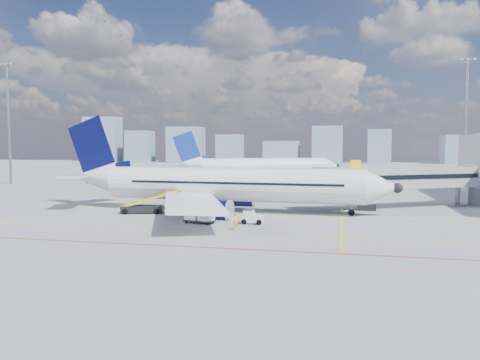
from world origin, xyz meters
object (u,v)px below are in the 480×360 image
Objects in this scene: second_aircraft at (258,167)px; belt_loader at (143,207)px; main_aircraft at (218,185)px; cargo_dolly at (200,214)px; baggage_tug at (251,217)px; ramp_worker at (236,221)px.

belt_loader is (-3.40, -57.81, -2.50)m from second_aircraft.
cargo_dolly is (0.58, -9.42, -2.28)m from main_aircraft.
main_aircraft is 6.10× the size of belt_loader.
second_aircraft is 11.43× the size of cargo_dolly.
main_aircraft is 10.65m from baggage_tug.
belt_loader is at bearing 160.96° from cargo_dolly.
main_aircraft is 9.71m from cargo_dolly.
second_aircraft is at bearing 97.83° from main_aircraft.
second_aircraft is 66.96m from ramp_worker.
second_aircraft reaches higher than baggage_tug.
baggage_tug is 1.36× the size of ramp_worker.
main_aircraft is at bearing 125.54° from baggage_tug.
belt_loader is at bearing -117.40° from second_aircraft.
cargo_dolly is 5.26m from ramp_worker.
main_aircraft reaches higher than belt_loader.
cargo_dolly is (5.32, -63.41, -2.28)m from second_aircraft.
baggage_tug is (5.84, -8.55, -2.51)m from main_aircraft.
cargo_dolly reaches higher than ramp_worker.
belt_loader is (-8.14, -3.81, -2.50)m from main_aircraft.
second_aircraft reaches higher than cargo_dolly.
main_aircraft is 13.42m from ramp_worker.
belt_loader is 4.37× the size of ramp_worker.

